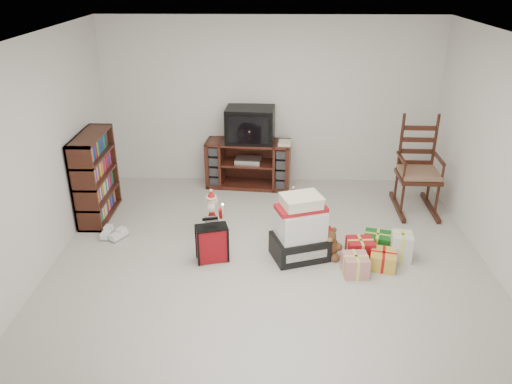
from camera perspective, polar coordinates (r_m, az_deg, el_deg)
room at (r=5.20m, az=1.73°, el=3.17°), size 5.01×5.01×2.51m
tv_stand at (r=7.61m, az=-0.87°, el=3.23°), size 1.30×0.58×0.72m
bookshelf at (r=6.94m, az=-17.85°, el=1.54°), size 0.32×0.95×1.16m
rocking_chair at (r=7.24m, az=17.87°, el=1.68°), size 0.57×0.91×1.36m
gift_pile at (r=5.79m, az=5.07°, el=-4.51°), size 0.73×0.62×0.77m
red_suitcase at (r=5.77m, az=-5.04°, el=-5.87°), size 0.38×0.26×0.52m
stocking at (r=5.84m, az=4.14°, el=-4.49°), size 0.31×0.17×0.63m
teddy_bear at (r=5.91m, az=8.22°, el=-5.89°), size 0.26×0.23×0.38m
santa_figurine at (r=6.52m, az=4.18°, el=-2.20°), size 0.27×0.25×0.55m
mrs_claus_figurine at (r=6.29m, az=-5.04°, el=-2.98°), size 0.30×0.29×0.62m
sneaker_pair at (r=6.55m, az=-16.02°, el=-4.70°), size 0.34×0.27×0.09m
gift_cluster at (r=5.96m, az=13.66°, el=-6.54°), size 0.79×0.89×0.27m
crt_television at (r=7.41m, az=-0.67°, el=7.69°), size 0.74×0.56×0.51m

